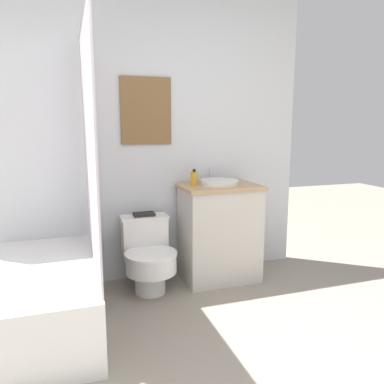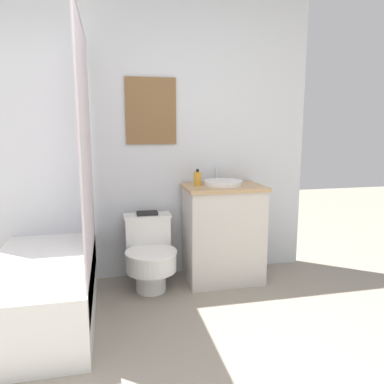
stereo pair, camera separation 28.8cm
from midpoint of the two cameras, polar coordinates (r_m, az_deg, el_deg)
name	(u,v)px [view 2 (the right image)]	position (r m, az deg, el deg)	size (l,w,h in m)	color
wall_back	(136,135)	(3.23, -6.03, 8.62)	(3.09, 0.07, 2.50)	silver
shower_area	(46,283)	(2.76, -18.62, -13.07)	(0.68, 1.31, 1.98)	white
toilet	(150,254)	(3.11, -3.81, -9.38)	(0.41, 0.55, 0.59)	white
vanity	(223,233)	(3.26, 7.29, -6.27)	(0.67, 0.46, 0.84)	beige
sink	(223,183)	(3.18, 7.33, 1.40)	(0.33, 0.36, 0.13)	white
soap_bottle	(198,178)	(3.15, 3.47, 2.07)	(0.06, 0.06, 0.14)	gold
book_on_tank	(147,213)	(3.16, -4.27, -3.26)	(0.17, 0.11, 0.02)	black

